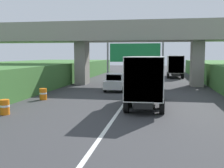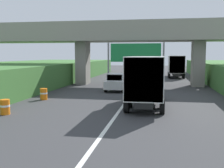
% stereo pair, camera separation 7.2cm
% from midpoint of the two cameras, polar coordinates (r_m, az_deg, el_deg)
% --- Properties ---
extents(lane_centre_stripe, '(0.20, 103.14, 0.01)m').
position_cam_midpoint_polar(lane_centre_stripe, '(24.17, 3.87, -2.24)').
color(lane_centre_stripe, white).
rests_on(lane_centre_stripe, ground).
extents(overpass_bridge, '(40.00, 4.80, 7.32)m').
position_cam_midpoint_polar(overpass_bridge, '(31.83, 5.42, 9.62)').
color(overpass_bridge, gray).
rests_on(overpass_bridge, ground).
extents(overhead_highway_sign, '(5.88, 0.18, 4.82)m').
position_cam_midpoint_polar(overhead_highway_sign, '(27.98, 4.79, 6.09)').
color(overhead_highway_sign, slate).
rests_on(overhead_highway_sign, ground).
extents(truck_black, '(2.44, 7.30, 3.44)m').
position_cam_midpoint_polar(truck_black, '(43.71, 13.14, 3.90)').
color(truck_black, black).
rests_on(truck_black, ground).
extents(truck_white, '(2.44, 7.30, 3.44)m').
position_cam_midpoint_polar(truck_white, '(18.51, 7.12, 1.18)').
color(truck_white, black).
rests_on(truck_white, ground).
extents(car_silver, '(1.86, 4.10, 1.72)m').
position_cam_midpoint_polar(car_silver, '(26.58, 0.68, 0.39)').
color(car_silver, '#B2B5B7').
rests_on(car_silver, ground).
extents(construction_barrel_3, '(0.57, 0.57, 0.90)m').
position_cam_midpoint_polar(construction_barrel_3, '(17.24, -21.93, -4.54)').
color(construction_barrel_3, orange).
rests_on(construction_barrel_3, ground).
extents(construction_barrel_4, '(0.57, 0.57, 0.90)m').
position_cam_midpoint_polar(construction_barrel_4, '(21.95, -14.48, -2.07)').
color(construction_barrel_4, orange).
rests_on(construction_barrel_4, ground).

